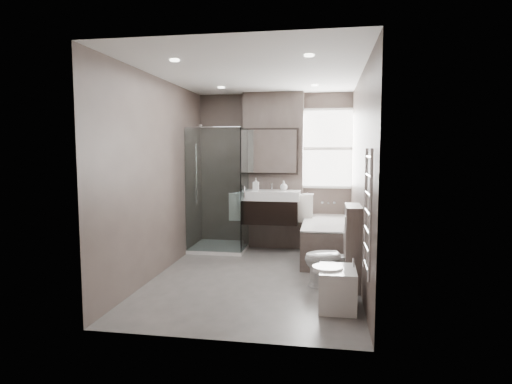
% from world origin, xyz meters
% --- Properties ---
extents(room, '(2.70, 3.90, 2.70)m').
position_xyz_m(room, '(0.00, 0.00, 1.30)').
color(room, '#595552').
rests_on(room, ground).
extents(vanity_pier, '(1.00, 0.25, 2.60)m').
position_xyz_m(vanity_pier, '(0.00, 1.77, 1.30)').
color(vanity_pier, '#514540').
rests_on(vanity_pier, ground).
extents(vanity, '(0.95, 0.47, 0.66)m').
position_xyz_m(vanity, '(0.00, 1.43, 0.74)').
color(vanity, black).
rests_on(vanity, vanity_pier).
extents(mirror_cabinet, '(0.86, 0.08, 0.76)m').
position_xyz_m(mirror_cabinet, '(0.00, 1.61, 1.63)').
color(mirror_cabinet, black).
rests_on(mirror_cabinet, vanity_pier).
extents(towel_left, '(0.24, 0.06, 0.44)m').
position_xyz_m(towel_left, '(-0.56, 1.40, 0.72)').
color(towel_left, silver).
rests_on(towel_left, vanity_pier).
extents(towel_right, '(0.24, 0.06, 0.44)m').
position_xyz_m(towel_right, '(0.56, 1.40, 0.72)').
color(towel_right, silver).
rests_on(towel_right, vanity_pier).
extents(shower_enclosure, '(0.90, 0.90, 2.00)m').
position_xyz_m(shower_enclosure, '(-0.75, 1.35, 0.49)').
color(shower_enclosure, white).
rests_on(shower_enclosure, ground).
extents(bathtub, '(0.75, 1.60, 0.57)m').
position_xyz_m(bathtub, '(0.92, 1.10, 0.32)').
color(bathtub, '#514540').
rests_on(bathtub, ground).
extents(window, '(0.98, 0.06, 1.33)m').
position_xyz_m(window, '(0.90, 1.88, 1.68)').
color(window, white).
rests_on(window, room).
extents(toilet, '(0.74, 0.53, 0.68)m').
position_xyz_m(toilet, '(0.97, -0.20, 0.34)').
color(toilet, white).
rests_on(toilet, ground).
extents(cistern_box, '(0.19, 0.55, 1.00)m').
position_xyz_m(cistern_box, '(1.21, -0.25, 0.50)').
color(cistern_box, '#514540').
rests_on(cistern_box, ground).
extents(bidet, '(0.45, 0.53, 0.55)m').
position_xyz_m(bidet, '(1.01, -0.95, 0.22)').
color(bidet, white).
rests_on(bidet, ground).
extents(towel_radiator, '(0.03, 0.49, 1.10)m').
position_xyz_m(towel_radiator, '(1.25, -1.60, 1.12)').
color(towel_radiator, silver).
rests_on(towel_radiator, room).
extents(soap_bottle_a, '(0.09, 0.09, 0.20)m').
position_xyz_m(soap_bottle_a, '(-0.24, 1.44, 1.10)').
color(soap_bottle_a, white).
rests_on(soap_bottle_a, vanity).
extents(soap_bottle_b, '(0.12, 0.12, 0.16)m').
position_xyz_m(soap_bottle_b, '(0.21, 1.51, 1.08)').
color(soap_bottle_b, white).
rests_on(soap_bottle_b, vanity).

